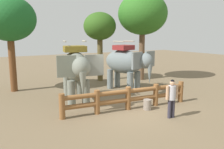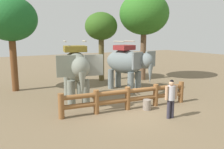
% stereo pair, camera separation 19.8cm
% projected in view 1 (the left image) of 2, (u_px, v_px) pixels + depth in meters
% --- Properties ---
extents(ground_plane, '(60.00, 60.00, 0.00)m').
position_uv_depth(ground_plane, '(130.00, 111.00, 10.31)').
color(ground_plane, brown).
extents(log_fence, '(6.17, 0.95, 1.05)m').
position_uv_depth(log_fence, '(128.00, 97.00, 10.37)').
color(log_fence, brown).
rests_on(log_fence, ground).
extents(elephant_near_left, '(2.27, 3.68, 3.09)m').
position_uv_depth(elephant_near_left, '(76.00, 68.00, 11.27)').
color(elephant_near_left, slate).
rests_on(elephant_near_left, ground).
extents(elephant_center, '(2.31, 3.58, 3.00)m').
position_uv_depth(elephant_center, '(126.00, 63.00, 13.76)').
color(elephant_center, slate).
rests_on(elephant_center, ground).
extents(tourist_woman_in_black, '(0.56, 0.35, 1.60)m').
position_uv_depth(tourist_woman_in_black, '(172.00, 96.00, 9.27)').
color(tourist_woman_in_black, '#322F3D').
rests_on(tourist_woman_in_black, ground).
extents(tree_far_left, '(2.32, 2.32, 4.94)m').
position_uv_depth(tree_far_left, '(100.00, 28.00, 16.40)').
color(tree_far_left, brown).
rests_on(tree_far_left, ground).
extents(tree_back_center, '(3.03, 3.03, 5.56)m').
position_uv_depth(tree_back_center, '(9.00, 19.00, 13.12)').
color(tree_back_center, brown).
rests_on(tree_back_center, ground).
extents(tree_far_right, '(3.56, 3.56, 6.36)m').
position_uv_depth(tree_far_right, '(143.00, 14.00, 16.57)').
color(tree_far_right, brown).
rests_on(tree_far_right, ground).
extents(feed_bucket, '(0.37, 0.37, 0.47)m').
position_uv_depth(feed_bucket, '(147.00, 104.00, 10.42)').
color(feed_bucket, gray).
rests_on(feed_bucket, ground).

